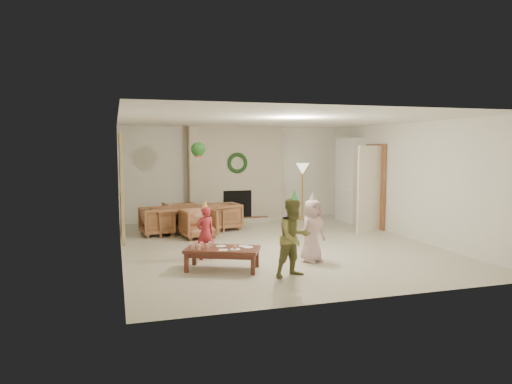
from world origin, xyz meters
name	(u,v)px	position (x,y,z in m)	size (l,w,h in m)	color
floor	(276,245)	(0.00, 0.00, 0.00)	(7.00, 7.00, 0.00)	#B7B29E
ceiling	(276,120)	(0.00, 0.00, 2.50)	(7.00, 7.00, 0.00)	white
wall_back	(234,174)	(0.00, 3.50, 1.25)	(7.00, 7.00, 0.00)	silver
wall_front	(366,204)	(0.00, -3.50, 1.25)	(7.00, 7.00, 0.00)	silver
wall_left	(120,187)	(-3.00, 0.00, 1.25)	(7.00, 7.00, 0.00)	silver
wall_right	(406,180)	(3.00, 0.00, 1.25)	(7.00, 7.00, 0.00)	silver
fireplace_mass	(235,174)	(0.00, 3.30, 1.25)	(2.50, 0.40, 2.50)	#572F17
fireplace_hearth	(239,220)	(0.00, 2.95, 0.06)	(1.60, 0.30, 0.12)	brown
fireplace_firebox	(237,205)	(0.00, 3.12, 0.45)	(0.75, 0.12, 0.75)	black
fireplace_wreath	(238,163)	(0.00, 3.07, 1.55)	(0.54, 0.54, 0.10)	#143715
floor_lamp_base	(302,219)	(1.80, 3.00, 0.02)	(0.29, 0.29, 0.03)	gold
floor_lamp_post	(302,193)	(1.80, 3.00, 0.71)	(0.03, 0.03, 1.38)	gold
floor_lamp_shade	(303,169)	(1.80, 3.00, 1.38)	(0.37, 0.37, 0.31)	beige
bookshelf_carcass	(349,180)	(2.84, 2.30, 1.10)	(0.30, 1.00, 2.20)	white
bookshelf_shelf_a	(348,204)	(2.82, 2.30, 0.45)	(0.30, 0.92, 0.03)	white
bookshelf_shelf_b	(348,189)	(2.82, 2.30, 0.85)	(0.30, 0.92, 0.03)	white
bookshelf_shelf_c	(349,174)	(2.82, 2.30, 1.25)	(0.30, 0.92, 0.03)	white
bookshelf_shelf_d	(349,159)	(2.82, 2.30, 1.65)	(0.30, 0.92, 0.03)	white
books_row_lower	(350,200)	(2.80, 2.15, 0.59)	(0.20, 0.40, 0.24)	#B93E22
books_row_mid	(347,184)	(2.80, 2.35, 0.99)	(0.20, 0.44, 0.24)	#26558E
books_row_upper	(350,170)	(2.80, 2.20, 1.38)	(0.20, 0.36, 0.22)	gold
door_frame	(375,186)	(2.96, 1.20, 1.02)	(0.05, 0.86, 2.04)	brown
door_leaf	(369,189)	(2.58, 0.82, 1.00)	(0.05, 0.80, 2.00)	beige
curtain_panel	(122,186)	(-2.96, 0.20, 1.25)	(0.06, 1.20, 2.00)	tan
dining_table	(188,220)	(-1.48, 1.90, 0.29)	(1.64, 0.92, 0.58)	brown
dining_chair_near	(198,223)	(-1.37, 1.19, 0.32)	(0.68, 0.70, 0.64)	brown
dining_chair_far	(179,215)	(-1.60, 2.62, 0.32)	(0.68, 0.70, 0.64)	brown
dining_chair_left	(157,221)	(-2.20, 1.79, 0.32)	(0.68, 0.70, 0.64)	brown
dining_chair_right	(224,216)	(-0.59, 2.05, 0.32)	(0.68, 0.70, 0.64)	brown
hanging_plant_cord	(198,139)	(-1.30, 1.50, 2.15)	(0.01, 0.01, 0.70)	tan
hanging_plant_pot	(198,155)	(-1.30, 1.50, 1.80)	(0.16, 0.16, 0.12)	#9D4432
hanging_plant_foliage	(198,149)	(-1.30, 1.50, 1.92)	(0.32, 0.32, 0.32)	#174617
coffee_table_top	(222,249)	(-1.45, -1.53, 0.33)	(1.17, 0.59, 0.05)	#51261B
coffee_table_apron	(222,253)	(-1.45, -1.53, 0.27)	(1.08, 0.50, 0.07)	#51261B
coffee_leg_fl	(186,263)	(-2.03, -1.53, 0.15)	(0.06, 0.06, 0.31)	#51261B
coffee_leg_fr	(253,265)	(-1.06, -1.97, 0.15)	(0.06, 0.06, 0.31)	#51261B
coffee_leg_bl	(194,256)	(-1.83, -1.10, 0.15)	(0.06, 0.06, 0.31)	#51261B
coffee_leg_br	(257,258)	(-0.87, -1.53, 0.15)	(0.06, 0.06, 0.31)	#51261B
cup_a	(193,246)	(-1.91, -1.47, 0.40)	(0.06, 0.06, 0.08)	white
cup_b	(196,244)	(-1.84, -1.31, 0.40)	(0.06, 0.06, 0.08)	white
cup_c	(199,247)	(-1.83, -1.56, 0.40)	(0.06, 0.06, 0.08)	white
cup_d	(202,245)	(-1.76, -1.39, 0.40)	(0.06, 0.06, 0.08)	white
cup_e	(208,246)	(-1.69, -1.54, 0.40)	(0.06, 0.06, 0.08)	white
cup_f	(210,244)	(-1.62, -1.38, 0.40)	(0.06, 0.06, 0.08)	white
plate_a	(221,246)	(-1.45, -1.42, 0.36)	(0.16, 0.16, 0.01)	white
plate_b	(235,249)	(-1.28, -1.71, 0.36)	(0.16, 0.16, 0.01)	white
plate_c	(248,247)	(-1.04, -1.62, 0.36)	(0.16, 0.16, 0.01)	white
food_scoop	(235,247)	(-1.28, -1.71, 0.40)	(0.06, 0.06, 0.06)	tan
napkin_left	(223,250)	(-1.47, -1.70, 0.36)	(0.14, 0.14, 0.01)	#F4B4BC
napkin_right	(243,246)	(-1.09, -1.51, 0.36)	(0.14, 0.14, 0.01)	#F4B4BC
child_red	(205,233)	(-1.59, -0.77, 0.47)	(0.34, 0.23, 0.94)	maroon
party_hat_red	(205,204)	(-1.59, -0.77, 0.98)	(0.13, 0.13, 0.18)	#DDD049
child_plaid	(294,238)	(-0.49, -2.24, 0.61)	(0.59, 0.46, 1.21)	#905E27
party_hat_plaid	(294,195)	(-0.49, -2.24, 1.26)	(0.14, 0.14, 0.20)	#52BF5D
child_pink	(312,231)	(0.16, -1.44, 0.54)	(0.53, 0.34, 1.08)	beige
party_hat_pink	(313,197)	(0.16, -1.44, 1.13)	(0.14, 0.14, 0.19)	#B2B3B9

